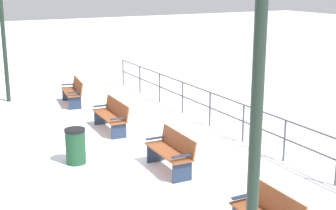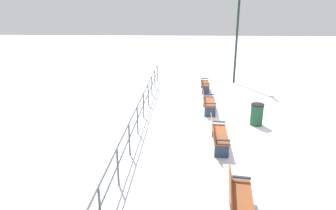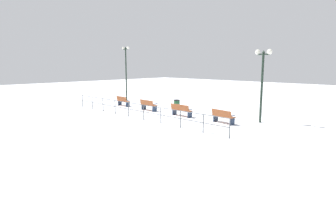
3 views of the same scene
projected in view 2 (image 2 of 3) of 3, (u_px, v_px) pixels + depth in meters
ground_plane at (216, 127)px, 10.96m from camera, size 80.00×80.00×0.00m
bench_nearest at (238, 199)px, 6.04m from camera, size 0.71×1.56×0.85m
bench_second at (218, 133)px, 9.23m from camera, size 0.58×1.70×0.85m
bench_third at (208, 101)px, 12.43m from camera, size 0.58×1.52×0.86m
bench_fourth at (204, 83)px, 15.63m from camera, size 0.51×1.39×0.85m
lamppost_middle at (238, 23)px, 16.53m from camera, size 0.25×0.99×5.24m
waterfront_railing at (141, 108)px, 10.89m from camera, size 0.05×14.41×1.01m
trash_bin at (257, 114)px, 11.00m from camera, size 0.48×0.48×0.83m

